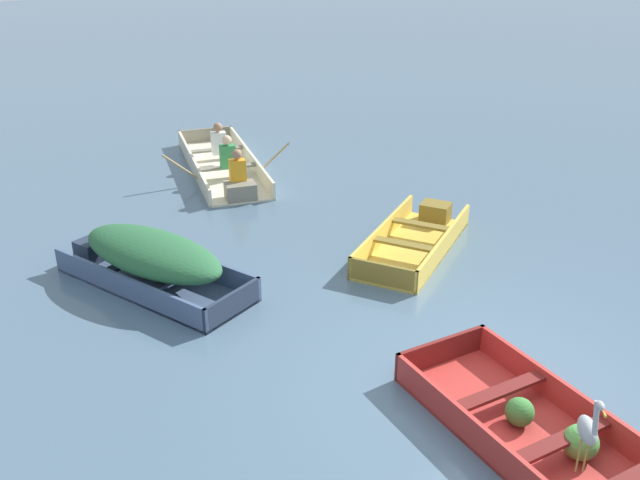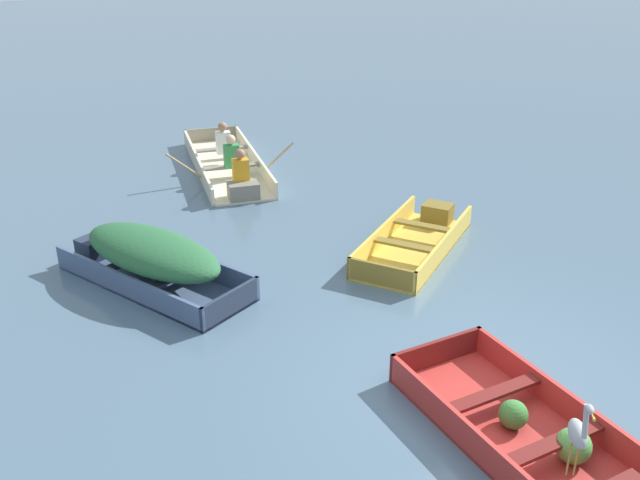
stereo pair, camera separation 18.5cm
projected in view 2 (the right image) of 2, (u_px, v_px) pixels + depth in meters
The scene contains 6 objects.
ground_plane at pixel (482, 390), 7.63m from camera, with size 80.00×80.00×0.00m, color slate.
dinghy_red_foreground at pixel (534, 437), 6.76m from camera, with size 1.48×2.87×0.38m.
skiff_slate_blue_near_moored at pixel (151, 256), 9.63m from camera, with size 1.95×3.09×0.74m.
skiff_yellow_mid_moored at pixel (417, 240), 10.79m from camera, with size 2.77×2.18×0.34m.
rowboat_cream_with_crew at pixel (228, 164), 13.80m from camera, with size 2.47×3.98×0.90m.
heron_on_dinghy at pixel (578, 432), 5.75m from camera, with size 0.34×0.40×0.84m.
Camera 2 is at (-4.90, -4.23, 4.68)m, focal length 40.00 mm.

